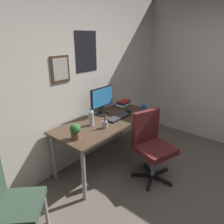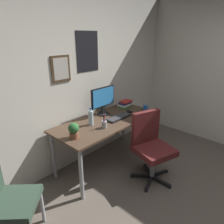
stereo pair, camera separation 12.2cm
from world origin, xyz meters
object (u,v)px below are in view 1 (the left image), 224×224
(potted_plant, at_px, (75,131))
(monitor, at_px, (102,100))
(office_chair, at_px, (151,142))
(pen_cup, at_px, (105,124))
(computer_mouse, at_px, (129,111))
(water_bottle, at_px, (91,118))
(keyboard, at_px, (118,117))
(side_chair, at_px, (9,202))
(coffee_mug_near, at_px, (144,107))
(book_stack_left, at_px, (123,104))

(potted_plant, bearing_deg, monitor, 20.32)
(office_chair, bearing_deg, pen_cup, 127.18)
(computer_mouse, bearing_deg, monitor, 143.31)
(computer_mouse, relative_size, water_bottle, 0.44)
(office_chair, relative_size, monitor, 2.07)
(office_chair, bearing_deg, keyboard, 89.45)
(side_chair, bearing_deg, monitor, 13.46)
(coffee_mug_near, bearing_deg, water_bottle, 166.33)
(office_chair, distance_m, computer_mouse, 0.71)
(coffee_mug_near, xyz_separation_m, potted_plant, (-1.37, 0.10, 0.06))
(office_chair, height_order, computer_mouse, office_chair)
(office_chair, height_order, pen_cup, office_chair)
(side_chair, relative_size, potted_plant, 4.49)
(potted_plant, distance_m, book_stack_left, 1.30)
(keyboard, xyz_separation_m, pen_cup, (-0.38, -0.08, 0.04))
(side_chair, bearing_deg, potted_plant, 6.99)
(book_stack_left, bearing_deg, potted_plant, -168.93)
(side_chair, bearing_deg, pen_cup, 1.80)
(coffee_mug_near, xyz_separation_m, pen_cup, (-0.92, 0.04, 0.01))
(computer_mouse, height_order, book_stack_left, book_stack_left)
(keyboard, xyz_separation_m, potted_plant, (-0.83, -0.01, 0.09))
(keyboard, xyz_separation_m, computer_mouse, (0.30, 0.03, 0.01))
(monitor, bearing_deg, side_chair, -166.54)
(office_chair, bearing_deg, book_stack_left, 61.10)
(monitor, bearing_deg, book_stack_left, -4.92)
(office_chair, relative_size, water_bottle, 3.76)
(office_chair, relative_size, pen_cup, 4.75)
(monitor, distance_m, book_stack_left, 0.52)
(keyboard, xyz_separation_m, water_bottle, (-0.44, 0.13, 0.09))
(coffee_mug_near, bearing_deg, side_chair, -179.86)
(water_bottle, bearing_deg, side_chair, -169.21)
(book_stack_left, bearing_deg, side_chair, -170.59)
(side_chair, height_order, pen_cup, pen_cup)
(keyboard, distance_m, book_stack_left, 0.51)
(computer_mouse, height_order, coffee_mug_near, coffee_mug_near)
(monitor, height_order, coffee_mug_near, monitor)
(pen_cup, height_order, book_stack_left, pen_cup)
(computer_mouse, relative_size, potted_plant, 0.56)
(water_bottle, relative_size, potted_plant, 1.29)
(monitor, xyz_separation_m, pen_cup, (-0.34, -0.36, -0.19))
(monitor, relative_size, keyboard, 1.07)
(coffee_mug_near, distance_m, pen_cup, 0.92)
(side_chair, height_order, water_bottle, water_bottle)
(side_chair, height_order, monitor, monitor)
(computer_mouse, bearing_deg, book_stack_left, 56.08)
(potted_plant, distance_m, pen_cup, 0.46)
(coffee_mug_near, relative_size, book_stack_left, 0.48)
(keyboard, height_order, computer_mouse, computer_mouse)
(side_chair, relative_size, keyboard, 2.03)
(computer_mouse, xyz_separation_m, book_stack_left, (0.14, 0.21, 0.04))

